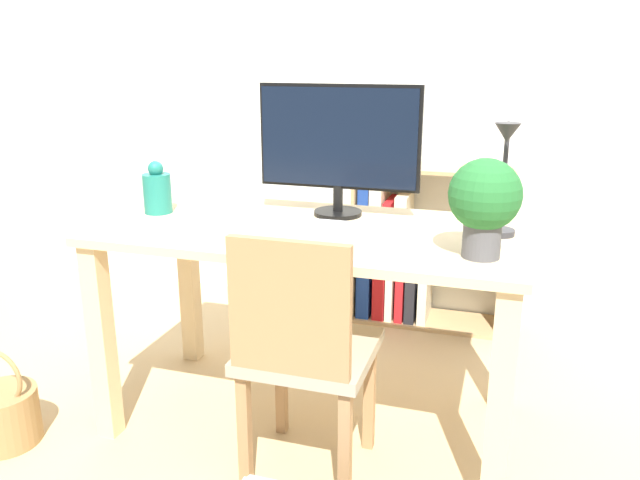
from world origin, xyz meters
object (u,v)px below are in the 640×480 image
(desk_lamp, at_px, (504,169))
(chair, at_px, (303,349))
(keyboard, at_px, (325,227))
(potted_plant, at_px, (485,200))
(vase, at_px, (157,191))
(bookshelf, at_px, (404,253))
(monitor, at_px, (339,142))
(basket, at_px, (3,415))

(desk_lamp, distance_m, chair, 0.84)
(keyboard, bearing_deg, potted_plant, -16.85)
(vase, bearing_deg, bookshelf, 52.40)
(monitor, bearing_deg, bookshelf, 81.96)
(keyboard, distance_m, vase, 0.67)
(desk_lamp, bearing_deg, vase, -179.46)
(keyboard, distance_m, potted_plant, 0.58)
(basket, bearing_deg, monitor, 32.53)
(desk_lamp, height_order, basket, desk_lamp)
(monitor, distance_m, desk_lamp, 0.61)
(vase, height_order, potted_plant, potted_plant)
(keyboard, height_order, chair, chair)
(keyboard, height_order, bookshelf, bookshelf)
(potted_plant, bearing_deg, vase, 170.86)
(bookshelf, bearing_deg, desk_lamp, -64.94)
(potted_plant, height_order, bookshelf, potted_plant)
(potted_plant, height_order, chair, potted_plant)
(desk_lamp, bearing_deg, potted_plant, -102.44)
(keyboard, xyz_separation_m, chair, (0.03, -0.33, -0.30))
(vase, distance_m, desk_lamp, 1.25)
(monitor, relative_size, desk_lamp, 1.59)
(vase, bearing_deg, chair, -27.42)
(basket, bearing_deg, keyboard, 23.73)
(monitor, xyz_separation_m, vase, (-0.66, -0.17, -0.19))
(potted_plant, bearing_deg, desk_lamp, 77.56)
(monitor, distance_m, vase, 0.71)
(keyboard, height_order, vase, vase)
(keyboard, relative_size, vase, 1.59)
(chair, bearing_deg, vase, 162.03)
(bookshelf, bearing_deg, monitor, -98.04)
(bookshelf, bearing_deg, potted_plant, -70.68)
(vase, xyz_separation_m, potted_plant, (1.20, -0.19, 0.09))
(vase, relative_size, potted_plant, 0.67)
(keyboard, height_order, basket, keyboard)
(monitor, relative_size, chair, 0.71)
(vase, relative_size, chair, 0.23)
(chair, bearing_deg, desk_lamp, 44.12)
(desk_lamp, height_order, potted_plant, desk_lamp)
(vase, height_order, bookshelf, vase)
(desk_lamp, bearing_deg, chair, -145.33)
(monitor, height_order, vase, monitor)
(potted_plant, xyz_separation_m, bookshelf, (-0.42, 1.20, -0.57))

